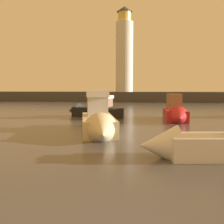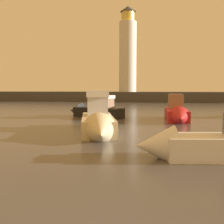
{
  "view_description": "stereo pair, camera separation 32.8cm",
  "coord_description": "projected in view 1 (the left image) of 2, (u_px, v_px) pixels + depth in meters",
  "views": [
    {
      "loc": [
        0.58,
        -2.36,
        2.78
      ],
      "look_at": [
        -1.94,
        15.36,
        1.19
      ],
      "focal_mm": 42.22,
      "sensor_mm": 36.0,
      "label": 1
    },
    {
      "loc": [
        0.9,
        -2.31,
        2.78
      ],
      "look_at": [
        -1.94,
        15.36,
        1.19
      ],
      "focal_mm": 42.22,
      "sensor_mm": 36.0,
      "label": 2
    }
  ],
  "objects": [
    {
      "name": "breakwater",
      "position": [
        147.0,
        97.0,
        56.52
      ],
      "size": [
        78.02,
        6.83,
        2.09
      ],
      "primitive_type": "cube",
      "color": "#423F3D",
      "rests_on": "ground_plane"
    },
    {
      "name": "ground_plane",
      "position": [
        144.0,
        113.0,
        29.63
      ],
      "size": [
        220.0,
        220.0,
        0.0
      ],
      "primitive_type": "plane",
      "color": "#4C4742"
    },
    {
      "name": "motorboat_0",
      "position": [
        91.0,
        110.0,
        25.82
      ],
      "size": [
        6.31,
        4.11,
        2.42
      ],
      "color": "black",
      "rests_on": "ground_plane"
    },
    {
      "name": "motorboat_5",
      "position": [
        99.0,
        121.0,
        16.21
      ],
      "size": [
        3.72,
        7.7,
        3.08
      ],
      "color": "beige",
      "rests_on": "ground_plane"
    },
    {
      "name": "motorboat_2",
      "position": [
        176.0,
        113.0,
        22.8
      ],
      "size": [
        1.85,
        6.31,
        2.62
      ],
      "color": "#B21E1E",
      "rests_on": "ground_plane"
    },
    {
      "name": "lighthouse",
      "position": [
        124.0,
        52.0,
        56.35
      ],
      "size": [
        3.69,
        3.69,
        18.05
      ],
      "color": "silver",
      "rests_on": "breakwater"
    },
    {
      "name": "motorboat_4",
      "position": [
        212.0,
        143.0,
        10.53
      ],
      "size": [
        6.34,
        2.54,
        2.1
      ],
      "color": "white",
      "rests_on": "ground_plane"
    }
  ]
}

